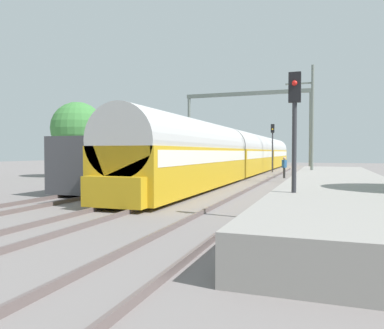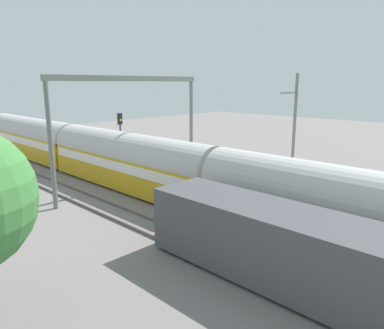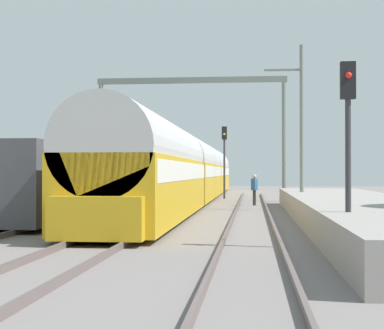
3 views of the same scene
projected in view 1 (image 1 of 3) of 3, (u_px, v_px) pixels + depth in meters
The scene contains 13 objects.
ground at pixel (176, 194), 18.93m from camera, with size 120.00×120.00×0.00m, color slate.
track_far_west at pixel (110, 190), 20.20m from camera, with size 1.52×60.00×0.16m.
track_west at pixel (176, 193), 18.93m from camera, with size 1.52×60.00×0.16m.
track_east at pixel (252, 196), 17.66m from camera, with size 1.52×60.00×0.16m.
platform at pixel (338, 187), 18.26m from camera, with size 4.40×28.00×0.90m.
passenger_train at pixel (247, 154), 36.41m from camera, with size 2.93×49.20×3.82m.
freight_car at pixel (137, 163), 23.12m from camera, with size 2.80×13.00×2.70m.
person_crossing at pixel (284, 165), 30.48m from camera, with size 0.38×0.46×1.73m.
railway_signal_near at pixel (294, 126), 11.34m from camera, with size 0.36×0.30×4.53m.
railway_signal_far at pixel (273, 141), 39.21m from camera, with size 0.36×0.30×5.03m.
catenary_gantry at pixel (247, 116), 35.83m from camera, with size 12.08×0.28×7.86m.
catenary_pole_east_mid at pixel (312, 122), 25.46m from camera, with size 1.90×0.20×8.00m.
tree_west_background at pixel (78, 129), 31.87m from camera, with size 4.47×4.47×6.35m.
Camera 1 is at (7.02, -17.53, 2.13)m, focal length 35.20 mm.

